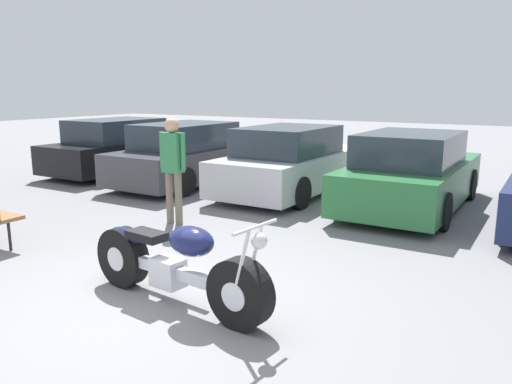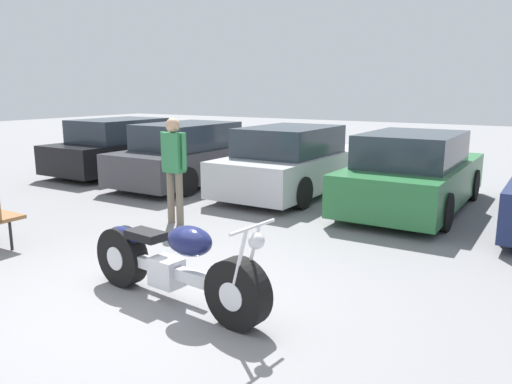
% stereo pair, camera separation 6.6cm
% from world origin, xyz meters
% --- Properties ---
extents(ground_plane, '(60.00, 60.00, 0.00)m').
position_xyz_m(ground_plane, '(0.00, 0.00, 0.00)').
color(ground_plane, slate).
extents(motorcycle, '(2.39, 0.70, 1.02)m').
position_xyz_m(motorcycle, '(0.20, 0.24, 0.42)').
color(motorcycle, black).
rests_on(motorcycle, ground_plane).
extents(parked_car_black, '(1.85, 4.30, 1.43)m').
position_xyz_m(parked_car_black, '(-6.51, 5.99, 0.66)').
color(parked_car_black, black).
rests_on(parked_car_black, ground_plane).
extents(parked_car_dark_grey, '(1.85, 4.30, 1.43)m').
position_xyz_m(parked_car_dark_grey, '(-3.95, 5.70, 0.66)').
color(parked_car_dark_grey, '#3D3D42').
rests_on(parked_car_dark_grey, ground_plane).
extents(parked_car_silver, '(1.85, 4.30, 1.43)m').
position_xyz_m(parked_car_silver, '(-1.39, 5.95, 0.66)').
color(parked_car_silver, '#BCBCC1').
rests_on(parked_car_silver, ground_plane).
extents(parked_car_green, '(1.85, 4.30, 1.43)m').
position_xyz_m(parked_car_green, '(1.17, 5.83, 0.66)').
color(parked_car_green, '#286B38').
rests_on(parked_car_green, ground_plane).
extents(person_standing, '(0.52, 0.23, 1.74)m').
position_xyz_m(person_standing, '(-1.88, 2.68, 1.04)').
color(person_standing, '#726656').
rests_on(person_standing, ground_plane).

